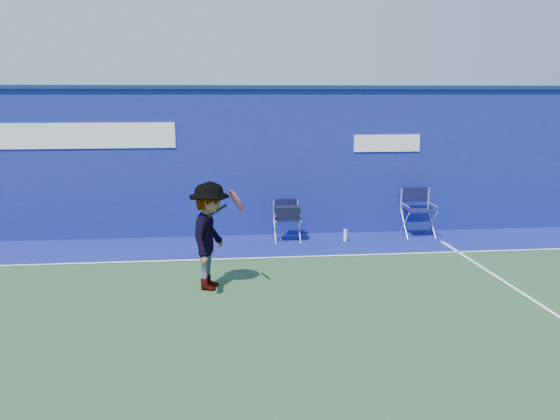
{
  "coord_description": "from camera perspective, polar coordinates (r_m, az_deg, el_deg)",
  "views": [
    {
      "loc": [
        0.02,
        -7.04,
        2.9
      ],
      "look_at": [
        1.09,
        2.6,
        1.0
      ],
      "focal_mm": 38.0,
      "sensor_mm": 36.0,
      "label": 1
    }
  ],
  "objects": [
    {
      "name": "court_lines",
      "position": [
        8.17,
        -6.15,
        -9.69
      ],
      "size": [
        24.0,
        12.0,
        0.01
      ],
      "color": "white",
      "rests_on": "out_of_bounds_strip"
    },
    {
      "name": "out_of_bounds_strip",
      "position": [
        11.51,
        -6.24,
        -3.56
      ],
      "size": [
        24.0,
        1.8,
        0.01
      ],
      "primitive_type": "cube",
      "color": "navy",
      "rests_on": "ground"
    },
    {
      "name": "directors_chair_left",
      "position": [
        11.83,
        0.68,
        -1.35
      ],
      "size": [
        0.49,
        0.46,
        0.83
      ],
      "color": "silver",
      "rests_on": "ground"
    },
    {
      "name": "stadium_wall",
      "position": [
        12.32,
        -6.43,
        4.72
      ],
      "size": [
        24.0,
        0.5,
        3.08
      ],
      "color": "navy",
      "rests_on": "ground"
    },
    {
      "name": "water_bottle",
      "position": [
        11.91,
        6.3,
        -2.46
      ],
      "size": [
        0.07,
        0.07,
        0.25
      ],
      "primitive_type": "cylinder",
      "color": "white",
      "rests_on": "ground"
    },
    {
      "name": "ground",
      "position": [
        7.61,
        -6.12,
        -11.36
      ],
      "size": [
        80.0,
        80.0,
        0.0
      ],
      "primitive_type": "plane",
      "color": "#284B2B",
      "rests_on": "ground"
    },
    {
      "name": "tennis_player",
      "position": [
        8.93,
        -6.74,
        -2.48
      ],
      "size": [
        0.96,
        1.17,
        1.63
      ],
      "color": "#EA4738",
      "rests_on": "ground"
    },
    {
      "name": "directors_chair_right",
      "position": [
        12.59,
        13.13,
        -1.09
      ],
      "size": [
        0.59,
        0.53,
        0.99
      ],
      "color": "silver",
      "rests_on": "ground"
    }
  ]
}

